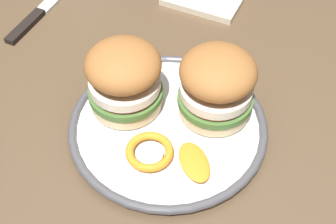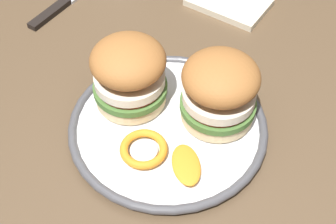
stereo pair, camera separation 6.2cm
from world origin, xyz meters
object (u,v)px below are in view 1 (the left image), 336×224
Objects in this scene: sandwich_half_left at (124,78)px; table_knife at (43,10)px; dining_table at (183,175)px; sandwich_half_right at (217,84)px; dinner_plate at (168,126)px.

table_knife is at bearing 34.29° from sandwich_half_left.
dining_table is 12.95× the size of sandwich_half_right.
sandwich_half_right is 0.50× the size of table_knife.
sandwich_half_right reaches higher than table_knife.
dinner_plate reaches higher than dining_table.
table_knife is (0.24, 0.28, -0.07)m from sandwich_half_right.
sandwich_half_left is 0.54× the size of table_knife.
sandwich_half_left is at bearing 57.62° from dinner_plate.
table_knife is at bearing 38.83° from dinner_plate.
table_knife is (0.27, 0.24, 0.10)m from dining_table.
table_knife is at bearing 48.87° from sandwich_half_right.
sandwich_half_right is at bearing -96.48° from sandwich_half_left.
dining_table is 6.45× the size of table_knife.
sandwich_half_right is (-0.01, -0.12, 0.00)m from sandwich_half_left.
table_knife is at bearing 40.81° from dining_table.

